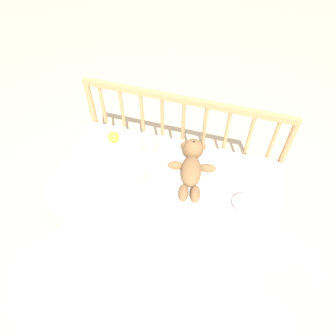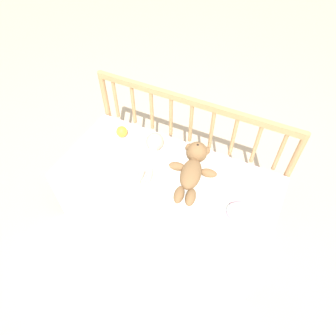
{
  "view_description": "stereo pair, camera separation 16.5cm",
  "coord_description": "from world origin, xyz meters",
  "views": [
    {
      "loc": [
        0.31,
        -1.0,
        1.75
      ],
      "look_at": [
        0.0,
        0.01,
        0.48
      ],
      "focal_mm": 32.0,
      "sensor_mm": 36.0,
      "label": 1
    },
    {
      "loc": [
        0.47,
        -0.94,
        1.75
      ],
      "look_at": [
        0.0,
        0.01,
        0.48
      ],
      "focal_mm": 32.0,
      "sensor_mm": 36.0,
      "label": 2
    }
  ],
  "objects": [
    {
      "name": "ground_plane",
      "position": [
        0.0,
        0.0,
        0.0
      ],
      "size": [
        12.0,
        12.0,
        0.0
      ],
      "primitive_type": "plane",
      "color": "#C6B293"
    },
    {
      "name": "baby",
      "position": [
        -0.14,
        0.08,
        0.47
      ],
      "size": [
        0.28,
        0.36,
        0.11
      ],
      "color": "white",
      "rests_on": "crib_mattress"
    },
    {
      "name": "teddy_bear",
      "position": [
        0.12,
        0.09,
        0.47
      ],
      "size": [
        0.28,
        0.41,
        0.12
      ],
      "color": "olive",
      "rests_on": "crib_mattress"
    },
    {
      "name": "crib_mattress",
      "position": [
        0.0,
        0.0,
        0.21
      ],
      "size": [
        1.25,
        0.6,
        0.42
      ],
      "color": "#EDB7C6",
      "rests_on": "ground_plane"
    },
    {
      "name": "crib_rail",
      "position": [
        -0.0,
        0.32,
        0.53
      ],
      "size": [
        1.25,
        0.04,
        0.74
      ],
      "color": "tan",
      "rests_on": "ground_plane"
    },
    {
      "name": "toy_ball",
      "position": [
        -0.4,
        0.17,
        0.46
      ],
      "size": [
        0.07,
        0.07,
        0.07
      ],
      "color": "yellow",
      "rests_on": "crib_mattress"
    },
    {
      "name": "blanket",
      "position": [
        0.01,
        0.03,
        0.43
      ],
      "size": [
        0.74,
        0.49,
        0.01
      ],
      "color": "white",
      "rests_on": "crib_mattress"
    },
    {
      "name": "small_pillow",
      "position": [
        0.49,
        -0.07,
        0.45
      ],
      "size": [
        0.23,
        0.14,
        0.06
      ],
      "color": "silver",
      "rests_on": "crib_mattress"
    }
  ]
}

